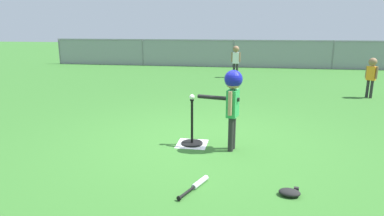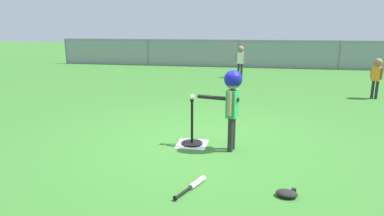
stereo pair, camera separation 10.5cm
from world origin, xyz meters
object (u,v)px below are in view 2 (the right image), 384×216
batter_child (232,94)px  baseball_on_tee (192,97)px  fielder_deep_right (240,57)px  batting_tee (192,137)px  fielder_near_left (377,73)px  spare_bat_silver (194,184)px  glove_by_plate (287,193)px

batter_child → baseball_on_tee: bearing=166.8°
baseball_on_tee → fielder_deep_right: fielder_deep_right is taller
batting_tee → fielder_deep_right: fielder_deep_right is taller
batter_child → fielder_near_left: batter_child is taller
batting_tee → batter_child: (0.58, -0.14, 0.70)m
baseball_on_tee → batting_tee: bearing=26.6°
spare_bat_silver → batter_child: bearing=76.1°
fielder_near_left → spare_bat_silver: 6.34m
batter_child → fielder_deep_right: (-0.24, 6.96, -0.12)m
fielder_near_left → fielder_deep_right: bearing=139.7°
baseball_on_tee → spare_bat_silver: 1.52m
fielder_near_left → batting_tee: bearing=-132.9°
baseball_on_tee → glove_by_plate: bearing=-47.4°
batting_tee → fielder_deep_right: size_ratio=0.64×
baseball_on_tee → spare_bat_silver: bearing=-78.0°
fielder_deep_right → spare_bat_silver: bearing=-90.4°
fielder_deep_right → glove_by_plate: size_ratio=4.47×
fielder_near_left → baseball_on_tee: bearing=-132.9°
baseball_on_tee → fielder_deep_right: (0.34, 6.82, -0.03)m
batting_tee → fielder_near_left: 5.46m
batting_tee → fielder_near_left: bearing=47.1°
fielder_deep_right → glove_by_plate: 8.26m
batting_tee → fielder_deep_right: 6.86m
batting_tee → batter_child: batter_child is taller
batter_child → glove_by_plate: (0.67, -1.22, -0.77)m
fielder_near_left → spare_bat_silver: bearing=-122.7°
batting_tee → baseball_on_tee: baseball_on_tee is taller
baseball_on_tee → batter_child: size_ratio=0.07×
batter_child → spare_bat_silver: 1.45m
batting_tee → baseball_on_tee: bearing=-153.4°
batting_tee → fielder_near_left: fielder_near_left is taller
spare_bat_silver → batting_tee: bearing=102.0°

